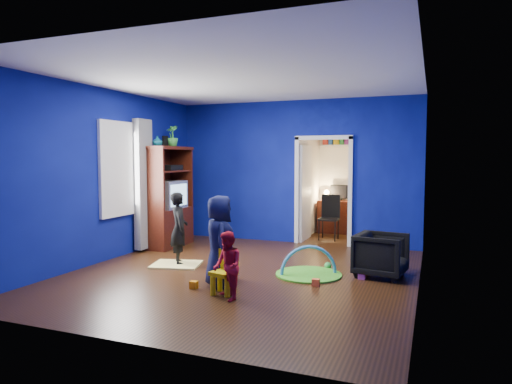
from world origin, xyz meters
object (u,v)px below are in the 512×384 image
at_px(play_mat, 309,274).
at_px(study_desk, 338,217).
at_px(folding_chair, 329,218).
at_px(toddler_red, 227,266).
at_px(hopper_ball, 224,266).
at_px(child_black, 179,228).
at_px(crt_tv, 169,195).
at_px(kid_chair, 223,275).
at_px(vase, 157,141).
at_px(child_navy, 220,241).
at_px(tv_armoire, 167,197).
at_px(armchair, 381,255).

xyz_separation_m(play_mat, study_desk, (-0.36, 3.97, 0.36)).
bearing_deg(folding_chair, play_mat, -83.28).
height_order(toddler_red, hopper_ball, toddler_red).
xyz_separation_m(child_black, crt_tv, (-0.98, 1.25, 0.43)).
distance_m(child_black, crt_tv, 1.65).
xyz_separation_m(crt_tv, kid_chair, (2.35, -2.47, -0.77)).
xyz_separation_m(toddler_red, study_desk, (0.28, 5.47, -0.05)).
relative_size(toddler_red, vase, 4.41).
distance_m(child_navy, vase, 3.22).
bearing_deg(tv_armoire, crt_tv, 0.00).
bearing_deg(tv_armoire, kid_chair, -45.94).
bearing_deg(child_black, child_navy, -165.54).
bearing_deg(folding_chair, tv_armoire, -146.89).
bearing_deg(play_mat, hopper_ball, -144.11).
relative_size(tv_armoire, study_desk, 2.23).
relative_size(child_black, tv_armoire, 0.60).
distance_m(child_navy, play_mat, 1.52).
xyz_separation_m(armchair, folding_chair, (-1.36, 2.69, 0.14)).
distance_m(toddler_red, play_mat, 1.68).
distance_m(kid_chair, play_mat, 1.53).
height_order(crt_tv, folding_chair, crt_tv).
bearing_deg(child_black, hopper_ball, -158.25).
height_order(toddler_red, vase, vase).
distance_m(armchair, vase, 4.56).
height_order(vase, tv_armoire, vase).
bearing_deg(vase, folding_chair, 37.18).
xyz_separation_m(child_black, folding_chair, (1.80, 3.09, -0.13)).
height_order(vase, play_mat, vase).
bearing_deg(hopper_ball, study_desk, 81.85).
height_order(vase, crt_tv, vase).
bearing_deg(hopper_ball, crt_tv, 137.60).
bearing_deg(folding_chair, hopper_ball, -100.19).
bearing_deg(study_desk, play_mat, -84.89).
distance_m(tv_armoire, hopper_ball, 2.98).
distance_m(study_desk, folding_chair, 0.96).
height_order(armchair, crt_tv, crt_tv).
distance_m(vase, folding_chair, 3.88).
xyz_separation_m(child_black, kid_chair, (1.38, -1.22, -0.34)).
relative_size(armchair, kid_chair, 1.41).
distance_m(crt_tv, play_mat, 3.50).
bearing_deg(child_black, vase, 9.22).
relative_size(child_black, kid_chair, 2.37).
distance_m(child_black, hopper_ball, 1.36).
bearing_deg(toddler_red, crt_tv, -179.15).
bearing_deg(study_desk, folding_chair, -90.00).
relative_size(child_black, toddler_red, 1.40).
distance_m(armchair, child_navy, 2.40).
bearing_deg(toddler_red, folding_chair, 134.20).
relative_size(hopper_ball, kid_chair, 0.87).
bearing_deg(kid_chair, child_navy, 138.59).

